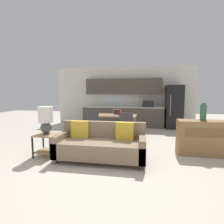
{
  "coord_description": "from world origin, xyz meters",
  "views": [
    {
      "loc": [
        0.87,
        -3.54,
        1.51
      ],
      "look_at": [
        -0.01,
        1.5,
        0.95
      ],
      "focal_mm": 28.0,
      "sensor_mm": 36.0,
      "label": 1
    }
  ],
  "objects_px": {
    "couch": "(101,145)",
    "credenza": "(204,138)",
    "dining_table": "(113,117)",
    "side_table": "(46,141)",
    "dining_chair_near_right": "(126,125)",
    "refrigerator": "(174,107)",
    "table_lamp": "(46,118)",
    "dining_chair_near_left": "(93,124)",
    "laptop": "(116,114)",
    "vase": "(203,112)"
  },
  "relations": [
    {
      "from": "couch",
      "to": "credenza",
      "type": "relative_size",
      "value": 1.61
    },
    {
      "from": "dining_table",
      "to": "side_table",
      "type": "distance_m",
      "value": 2.55
    },
    {
      "from": "dining_chair_near_right",
      "to": "refrigerator",
      "type": "bearing_deg",
      "value": -130.29
    },
    {
      "from": "table_lamp",
      "to": "dining_chair_near_right",
      "type": "bearing_deg",
      "value": 39.3
    },
    {
      "from": "refrigerator",
      "to": "couch",
      "type": "xyz_separation_m",
      "value": [
        -2.22,
        -4.01,
        -0.57
      ]
    },
    {
      "from": "couch",
      "to": "dining_chair_near_right",
      "type": "bearing_deg",
      "value": 74.39
    },
    {
      "from": "table_lamp",
      "to": "dining_chair_near_right",
      "type": "xyz_separation_m",
      "value": [
        1.78,
        1.46,
        -0.38
      ]
    },
    {
      "from": "refrigerator",
      "to": "dining_chair_near_left",
      "type": "relative_size",
      "value": 1.97
    },
    {
      "from": "credenza",
      "to": "dining_chair_near_left",
      "type": "distance_m",
      "value": 3.1
    },
    {
      "from": "laptop",
      "to": "dining_chair_near_right",
      "type": "bearing_deg",
      "value": -28.56
    },
    {
      "from": "side_table",
      "to": "credenza",
      "type": "height_order",
      "value": "credenza"
    },
    {
      "from": "dining_table",
      "to": "side_table",
      "type": "height_order",
      "value": "dining_table"
    },
    {
      "from": "dining_table",
      "to": "credenza",
      "type": "xyz_separation_m",
      "value": [
        2.5,
        -1.48,
        -0.26
      ]
    },
    {
      "from": "laptop",
      "to": "table_lamp",
      "type": "bearing_deg",
      "value": -92.6
    },
    {
      "from": "dining_table",
      "to": "vase",
      "type": "xyz_separation_m",
      "value": [
        2.46,
        -1.46,
        0.37
      ]
    },
    {
      "from": "refrigerator",
      "to": "laptop",
      "type": "height_order",
      "value": "refrigerator"
    },
    {
      "from": "side_table",
      "to": "refrigerator",
      "type": "bearing_deg",
      "value": 48.11
    },
    {
      "from": "refrigerator",
      "to": "couch",
      "type": "bearing_deg",
      "value": -119.03
    },
    {
      "from": "side_table",
      "to": "dining_chair_near_right",
      "type": "relative_size",
      "value": 0.57
    },
    {
      "from": "table_lamp",
      "to": "dining_chair_near_left",
      "type": "xyz_separation_m",
      "value": [
        0.74,
        1.45,
        -0.38
      ]
    },
    {
      "from": "credenza",
      "to": "dining_chair_near_right",
      "type": "bearing_deg",
      "value": 158.75
    },
    {
      "from": "refrigerator",
      "to": "credenza",
      "type": "distance_m",
      "value": 3.32
    },
    {
      "from": "side_table",
      "to": "dining_chair_near_right",
      "type": "height_order",
      "value": "dining_chair_near_right"
    },
    {
      "from": "side_table",
      "to": "dining_chair_near_right",
      "type": "distance_m",
      "value": 2.32
    },
    {
      "from": "table_lamp",
      "to": "refrigerator",
      "type": "bearing_deg",
      "value": 47.89
    },
    {
      "from": "vase",
      "to": "laptop",
      "type": "xyz_separation_m",
      "value": [
        -2.36,
        1.42,
        -0.25
      ]
    },
    {
      "from": "dining_table",
      "to": "credenza",
      "type": "relative_size",
      "value": 1.33
    },
    {
      "from": "vase",
      "to": "laptop",
      "type": "relative_size",
      "value": 1.07
    },
    {
      "from": "refrigerator",
      "to": "dining_chair_near_right",
      "type": "bearing_deg",
      "value": -125.72
    },
    {
      "from": "dining_table",
      "to": "couch",
      "type": "xyz_separation_m",
      "value": [
        0.11,
        -2.21,
        -0.34
      ]
    },
    {
      "from": "refrigerator",
      "to": "table_lamp",
      "type": "relative_size",
      "value": 2.79
    },
    {
      "from": "table_lamp",
      "to": "credenza",
      "type": "xyz_separation_m",
      "value": [
        3.75,
        0.69,
        -0.48
      ]
    },
    {
      "from": "couch",
      "to": "dining_table",
      "type": "bearing_deg",
      "value": 92.81
    },
    {
      "from": "couch",
      "to": "table_lamp",
      "type": "relative_size",
      "value": 3.0
    },
    {
      "from": "couch",
      "to": "table_lamp",
      "type": "xyz_separation_m",
      "value": [
        -1.37,
        0.04,
        0.56
      ]
    },
    {
      "from": "vase",
      "to": "side_table",
      "type": "bearing_deg",
      "value": -168.68
    },
    {
      "from": "couch",
      "to": "credenza",
      "type": "height_order",
      "value": "couch"
    },
    {
      "from": "credenza",
      "to": "dining_chair_near_right",
      "type": "distance_m",
      "value": 2.12
    },
    {
      "from": "couch",
      "to": "dining_chair_near_right",
      "type": "height_order",
      "value": "dining_chair_near_right"
    },
    {
      "from": "dining_chair_near_right",
      "to": "table_lamp",
      "type": "bearing_deg",
      "value": 34.73
    },
    {
      "from": "refrigerator",
      "to": "laptop",
      "type": "bearing_deg",
      "value": -140.6
    },
    {
      "from": "table_lamp",
      "to": "side_table",
      "type": "bearing_deg",
      "value": -73.22
    },
    {
      "from": "refrigerator",
      "to": "dining_table",
      "type": "bearing_deg",
      "value": -142.44
    },
    {
      "from": "side_table",
      "to": "laptop",
      "type": "xyz_separation_m",
      "value": [
        1.36,
        2.17,
        0.44
      ]
    },
    {
      "from": "dining_chair_near_right",
      "to": "dining_chair_near_left",
      "type": "distance_m",
      "value": 1.04
    },
    {
      "from": "table_lamp",
      "to": "laptop",
      "type": "relative_size",
      "value": 1.63
    },
    {
      "from": "dining_table",
      "to": "vase",
      "type": "relative_size",
      "value": 3.77
    },
    {
      "from": "refrigerator",
      "to": "table_lamp",
      "type": "distance_m",
      "value": 5.35
    },
    {
      "from": "refrigerator",
      "to": "laptop",
      "type": "distance_m",
      "value": 2.89
    },
    {
      "from": "credenza",
      "to": "table_lamp",
      "type": "bearing_deg",
      "value": -169.53
    }
  ]
}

